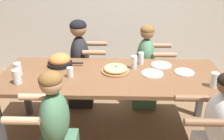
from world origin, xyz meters
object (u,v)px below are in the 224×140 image
Objects in this scene: empty_plate_a at (161,65)px; diner_far_midleft at (81,67)px; diner_near_right at (216,139)px; drinking_glass_d at (18,70)px; pizza_board_main at (115,69)px; diner_far_midright at (145,71)px; skillet_bowl at (60,61)px; drinking_glass_e at (214,81)px; cocktail_glass_blue at (70,73)px; empty_plate_c at (152,73)px; drinking_glass_a at (17,77)px; diner_near_midleft at (56,135)px; empty_plate_b at (184,72)px; drinking_glass_c at (141,59)px; drinking_glass_b at (134,63)px.

diner_far_midleft is (-0.99, 0.42, -0.22)m from empty_plate_a.
diner_far_midleft is 1.88m from diner_near_right.
pizza_board_main is at bearing 5.58° from drinking_glass_d.
diner_far_midleft is at bearing -90.00° from diner_far_midright.
drinking_glass_e is at bearing -16.58° from skillet_bowl.
cocktail_glass_blue is at bearing -3.83° from drinking_glass_d.
drinking_glass_d is 1.60m from diner_far_midright.
cocktail_glass_blue reaches higher than empty_plate_c.
diner_near_midleft is at bearing -43.93° from drinking_glass_a.
drinking_glass_d is 0.12× the size of diner_near_right.
diner_far_midright is at bearing 106.90° from empty_plate_a.
diner_far_midright is (-0.13, 0.42, -0.26)m from empty_plate_a.
pizza_board_main is 0.65m from skillet_bowl.
drinking_glass_e is at bearing -49.82° from empty_plate_a.
empty_plate_b is 1.45× the size of drinking_glass_c.
drinking_glass_b is at bearing 19.01° from cocktail_glass_blue.
empty_plate_a is 0.65m from drinking_glass_e.
diner_near_midleft is 1.36m from diner_near_right.
diner_far_midright reaches higher than cocktail_glass_blue.
diner_near_right is (1.36, 0.00, -0.00)m from diner_near_midleft.
pizza_board_main is 1.31× the size of empty_plate_c.
diner_far_midright is at bearing 75.00° from drinking_glass_c.
diner_far_midright is (0.19, 0.51, -0.33)m from drinking_glass_b.
cocktail_glass_blue is 0.78m from diner_far_midleft.
drinking_glass_d is (-0.06, 0.19, -0.01)m from drinking_glass_a.
cocktail_glass_blue is at bearing -160.99° from drinking_glass_b.
drinking_glass_a is (-0.32, -0.45, 0.01)m from skillet_bowl.
skillet_bowl is at bearing 166.24° from pizza_board_main.
skillet_bowl is at bearing 120.09° from cocktail_glass_blue.
empty_plate_a is at bearing 67.04° from diner_far_midleft.
cocktail_glass_blue is 0.51m from drinking_glass_a.
diner_far_midright is 1.02× the size of diner_near_midleft.
drinking_glass_b reaches higher than drinking_glass_d.
drinking_glass_a is 0.13× the size of diner_near_midleft.
drinking_glass_c is 0.89m from diner_far_midleft.
empty_plate_c is 1.73× the size of drinking_glass_d.
cocktail_glass_blue is at bearing 0.81° from diner_far_midleft.
pizza_board_main is 0.22m from drinking_glass_b.
diner_near_right reaches higher than drinking_glass_e.
diner_far_midleft reaches higher than diner_near_right.
drinking_glass_b is at bearing -4.25° from skillet_bowl.
drinking_glass_c is 1.27m from diner_near_midleft.
diner_far_midright is at bearing 69.71° from drinking_glass_b.
diner_near_midleft is at bearing -124.16° from pizza_board_main.
drinking_glass_e reaches higher than skillet_bowl.
drinking_glass_b is 1.11m from diner_near_right.
empty_plate_a is 1.11× the size of empty_plate_b.
pizza_board_main is at bearing -160.52° from empty_plate_a.
diner_far_midleft is 1.33m from diner_near_midleft.
empty_plate_a is 0.28m from empty_plate_b.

